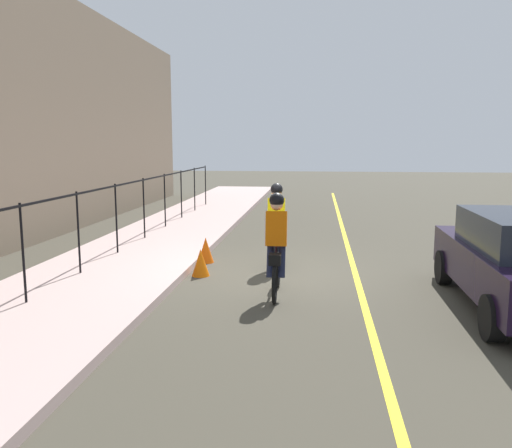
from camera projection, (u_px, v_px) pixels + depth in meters
name	position (u px, v px, depth m)	size (l,w,h in m)	color
ground_plane	(277.00, 274.00, 10.93)	(80.00, 80.00, 0.00)	#403C31
lane_line_centre	(356.00, 276.00, 10.75)	(36.00, 0.12, 0.01)	yellow
sidewalk	(118.00, 266.00, 11.31)	(40.00, 3.20, 0.15)	#B69B96
building_wall	(3.00, 110.00, 13.16)	(28.00, 0.80, 6.98)	#82705B
iron_fence	(116.00, 201.00, 12.14)	(19.67, 0.04, 1.60)	black
cyclist_lead	(276.00, 245.00, 9.20)	(1.71, 0.37, 1.83)	black
cyclist_follow	(276.00, 226.00, 11.34)	(1.71, 0.37, 1.83)	black
traffic_cone_near	(201.00, 263.00, 10.72)	(0.36, 0.36, 0.55)	orange
traffic_cone_far	(206.00, 250.00, 11.92)	(0.36, 0.36, 0.57)	#EB5509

